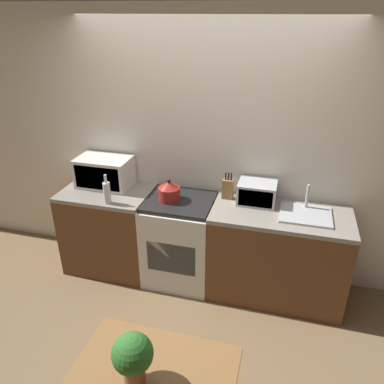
% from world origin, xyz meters
% --- Properties ---
extents(ground_plane, '(16.00, 16.00, 0.00)m').
position_xyz_m(ground_plane, '(0.00, 0.00, 0.00)').
color(ground_plane, brown).
extents(wall_back, '(10.00, 0.06, 2.60)m').
position_xyz_m(wall_back, '(0.00, 0.93, 1.30)').
color(wall_back, silver).
rests_on(wall_back, ground_plane).
extents(counter_left_run, '(0.88, 0.62, 0.90)m').
position_xyz_m(counter_left_run, '(-0.95, 0.59, 0.45)').
color(counter_left_run, brown).
rests_on(counter_left_run, ground_plane).
extents(counter_right_run, '(1.25, 0.62, 0.90)m').
position_xyz_m(counter_right_run, '(0.77, 0.59, 0.45)').
color(counter_right_run, brown).
rests_on(counter_right_run, ground_plane).
extents(stove_range, '(0.66, 0.62, 0.90)m').
position_xyz_m(stove_range, '(-0.18, 0.59, 0.45)').
color(stove_range, silver).
rests_on(stove_range, ground_plane).
extents(kettle, '(0.21, 0.21, 0.22)m').
position_xyz_m(kettle, '(-0.28, 0.57, 0.99)').
color(kettle, maroon).
rests_on(kettle, stove_range).
extents(microwave, '(0.54, 0.34, 0.30)m').
position_xyz_m(microwave, '(-1.01, 0.71, 1.05)').
color(microwave, silver).
rests_on(microwave, counter_left_run).
extents(bottle, '(0.07, 0.07, 0.29)m').
position_xyz_m(bottle, '(-0.81, 0.36, 1.01)').
color(bottle, silver).
rests_on(bottle, counter_left_run).
extents(knife_block, '(0.10, 0.08, 0.26)m').
position_xyz_m(knife_block, '(0.25, 0.75, 1.00)').
color(knife_block, brown).
rests_on(knife_block, counter_right_run).
extents(toaster_oven, '(0.35, 0.28, 0.20)m').
position_xyz_m(toaster_oven, '(0.53, 0.74, 1.00)').
color(toaster_oven, '#ADAFB5').
rests_on(toaster_oven, counter_right_run).
extents(sink_basin, '(0.45, 0.38, 0.24)m').
position_xyz_m(sink_basin, '(0.97, 0.60, 0.92)').
color(sink_basin, '#ADAFB5').
rests_on(sink_basin, counter_right_run).
extents(potted_plant, '(0.22, 0.22, 0.31)m').
position_xyz_m(potted_plant, '(0.10, -1.19, 0.92)').
color(potted_plant, '#9E5B3D').
rests_on(potted_plant, dining_table).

